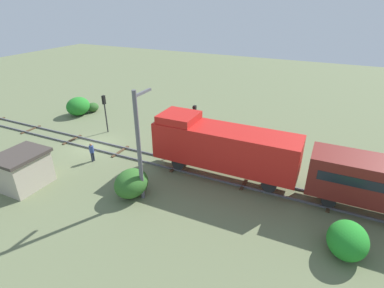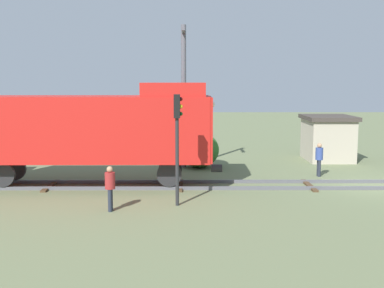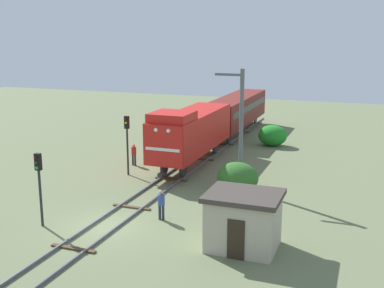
{
  "view_description": "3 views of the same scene",
  "coord_description": "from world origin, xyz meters",
  "px_view_note": "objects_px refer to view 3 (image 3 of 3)",
  "views": [
    {
      "loc": [
        19.38,
        19.55,
        12.86
      ],
      "look_at": [
        0.2,
        10.45,
        2.47
      ],
      "focal_mm": 28.0,
      "sensor_mm": 36.0,
      "label": 1
    },
    {
      "loc": [
        -21.73,
        8.51,
        4.82
      ],
      "look_at": [
        -0.98,
        8.41,
        2.11
      ],
      "focal_mm": 45.0,
      "sensor_mm": 36.0,
      "label": 2
    },
    {
      "loc": [
        12.7,
        -20.83,
        10.0
      ],
      "look_at": [
        0.38,
        12.13,
        1.93
      ],
      "focal_mm": 45.0,
      "sensor_mm": 36.0,
      "label": 3
    }
  ],
  "objects_px": {
    "traffic_signal_mid": "(127,134)",
    "worker_by_signal": "(134,153)",
    "catenary_mast": "(240,126)",
    "relay_hut": "(243,220)",
    "locomotive": "(191,131)",
    "passenger_car_leading": "(237,109)",
    "worker_near_track": "(161,203)",
    "traffic_signal_near": "(39,176)"
  },
  "relations": [
    {
      "from": "traffic_signal_mid",
      "to": "worker_by_signal",
      "type": "bearing_deg",
      "value": 107.82
    },
    {
      "from": "catenary_mast",
      "to": "relay_hut",
      "type": "height_order",
      "value": "catenary_mast"
    },
    {
      "from": "locomotive",
      "to": "catenary_mast",
      "type": "xyz_separation_m",
      "value": [
        4.94,
        -4.05,
        1.41
      ]
    },
    {
      "from": "passenger_car_leading",
      "to": "worker_near_track",
      "type": "relative_size",
      "value": 8.24
    },
    {
      "from": "passenger_car_leading",
      "to": "traffic_signal_mid",
      "type": "distance_m",
      "value": 17.58
    },
    {
      "from": "locomotive",
      "to": "traffic_signal_mid",
      "type": "height_order",
      "value": "locomotive"
    },
    {
      "from": "traffic_signal_mid",
      "to": "traffic_signal_near",
      "type": "bearing_deg",
      "value": -88.86
    },
    {
      "from": "worker_near_track",
      "to": "catenary_mast",
      "type": "xyz_separation_m",
      "value": [
        2.54,
        6.93,
        3.19
      ]
    },
    {
      "from": "traffic_signal_mid",
      "to": "catenary_mast",
      "type": "bearing_deg",
      "value": -0.97
    },
    {
      "from": "traffic_signal_mid",
      "to": "relay_hut",
      "type": "distance_m",
      "value": 14.2
    },
    {
      "from": "worker_near_track",
      "to": "catenary_mast",
      "type": "bearing_deg",
      "value": -14.08
    },
    {
      "from": "traffic_signal_near",
      "to": "relay_hut",
      "type": "bearing_deg",
      "value": 6.09
    },
    {
      "from": "locomotive",
      "to": "traffic_signal_mid",
      "type": "xyz_separation_m",
      "value": [
        -3.4,
        -3.9,
        0.23
      ]
    },
    {
      "from": "locomotive",
      "to": "catenary_mast",
      "type": "relative_size",
      "value": 1.47
    },
    {
      "from": "traffic_signal_near",
      "to": "catenary_mast",
      "type": "relative_size",
      "value": 0.51
    },
    {
      "from": "worker_near_track",
      "to": "locomotive",
      "type": "bearing_deg",
      "value": 18.38
    },
    {
      "from": "passenger_car_leading",
      "to": "catenary_mast",
      "type": "height_order",
      "value": "catenary_mast"
    },
    {
      "from": "passenger_car_leading",
      "to": "catenary_mast",
      "type": "relative_size",
      "value": 1.78
    },
    {
      "from": "locomotive",
      "to": "catenary_mast",
      "type": "bearing_deg",
      "value": -39.33
    },
    {
      "from": "traffic_signal_near",
      "to": "traffic_signal_mid",
      "type": "distance_m",
      "value": 10.1
    },
    {
      "from": "traffic_signal_near",
      "to": "traffic_signal_mid",
      "type": "xyz_separation_m",
      "value": [
        -0.2,
        10.09,
        0.22
      ]
    },
    {
      "from": "passenger_car_leading",
      "to": "worker_by_signal",
      "type": "relative_size",
      "value": 8.24
    },
    {
      "from": "worker_near_track",
      "to": "worker_by_signal",
      "type": "relative_size",
      "value": 1.0
    },
    {
      "from": "traffic_signal_mid",
      "to": "catenary_mast",
      "type": "relative_size",
      "value": 0.55
    },
    {
      "from": "traffic_signal_mid",
      "to": "locomotive",
      "type": "bearing_deg",
      "value": 48.95
    },
    {
      "from": "locomotive",
      "to": "relay_hut",
      "type": "xyz_separation_m",
      "value": [
        7.5,
        -12.86,
        -1.38
      ]
    },
    {
      "from": "traffic_signal_near",
      "to": "traffic_signal_mid",
      "type": "bearing_deg",
      "value": 91.14
    },
    {
      "from": "catenary_mast",
      "to": "relay_hut",
      "type": "xyz_separation_m",
      "value": [
        2.56,
        -8.81,
        -2.79
      ]
    },
    {
      "from": "worker_by_signal",
      "to": "relay_hut",
      "type": "height_order",
      "value": "relay_hut"
    },
    {
      "from": "traffic_signal_mid",
      "to": "worker_near_track",
      "type": "xyz_separation_m",
      "value": [
        5.8,
        -7.07,
        -2.01
      ]
    },
    {
      "from": "traffic_signal_mid",
      "to": "worker_by_signal",
      "type": "distance_m",
      "value": 3.3
    },
    {
      "from": "locomotive",
      "to": "passenger_car_leading",
      "type": "bearing_deg",
      "value": 90.0
    },
    {
      "from": "passenger_car_leading",
      "to": "worker_by_signal",
      "type": "distance_m",
      "value": 15.41
    },
    {
      "from": "traffic_signal_near",
      "to": "worker_by_signal",
      "type": "height_order",
      "value": "traffic_signal_near"
    },
    {
      "from": "traffic_signal_mid",
      "to": "relay_hut",
      "type": "xyz_separation_m",
      "value": [
        10.9,
        -8.95,
        -1.61
      ]
    },
    {
      "from": "worker_near_track",
      "to": "catenary_mast",
      "type": "relative_size",
      "value": 0.22
    },
    {
      "from": "worker_by_signal",
      "to": "catenary_mast",
      "type": "height_order",
      "value": "catenary_mast"
    },
    {
      "from": "catenary_mast",
      "to": "passenger_car_leading",
      "type": "bearing_deg",
      "value": 105.86
    },
    {
      "from": "locomotive",
      "to": "passenger_car_leading",
      "type": "relative_size",
      "value": 0.83
    },
    {
      "from": "worker_by_signal",
      "to": "worker_near_track",
      "type": "bearing_deg",
      "value": 87.22
    },
    {
      "from": "traffic_signal_mid",
      "to": "catenary_mast",
      "type": "xyz_separation_m",
      "value": [
        8.34,
        -0.14,
        1.18
      ]
    },
    {
      "from": "relay_hut",
      "to": "traffic_signal_mid",
      "type": "bearing_deg",
      "value": 140.6
    }
  ]
}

